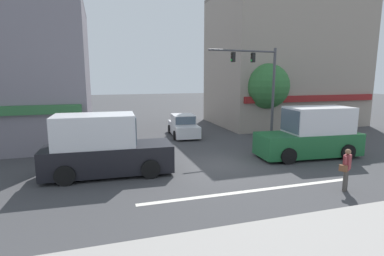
{
  "coord_description": "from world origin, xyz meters",
  "views": [
    {
      "loc": [
        -5.48,
        -13.35,
        4.41
      ],
      "look_at": [
        -0.77,
        2.0,
        1.6
      ],
      "focal_mm": 28.0,
      "sensor_mm": 36.0,
      "label": 1
    }
  ],
  "objects_px": {
    "utility_pole_near_left": "(66,76)",
    "sedan_crossing_center": "(183,126)",
    "box_truck_approaching_near": "(104,148)",
    "street_tree": "(267,86)",
    "traffic_light_mast": "(261,79)",
    "pedestrian_foreground_with_bag": "(346,167)",
    "box_truck_crossing_leftbound": "(312,134)"
  },
  "relations": [
    {
      "from": "utility_pole_near_left",
      "to": "sedan_crossing_center",
      "type": "distance_m",
      "value": 8.73
    },
    {
      "from": "utility_pole_near_left",
      "to": "box_truck_approaching_near",
      "type": "height_order",
      "value": "utility_pole_near_left"
    },
    {
      "from": "street_tree",
      "to": "utility_pole_near_left",
      "type": "height_order",
      "value": "utility_pole_near_left"
    },
    {
      "from": "sedan_crossing_center",
      "to": "street_tree",
      "type": "bearing_deg",
      "value": -4.55
    },
    {
      "from": "traffic_light_mast",
      "to": "pedestrian_foreground_with_bag",
      "type": "distance_m",
      "value": 9.47
    },
    {
      "from": "street_tree",
      "to": "sedan_crossing_center",
      "type": "distance_m",
      "value": 7.17
    },
    {
      "from": "box_truck_approaching_near",
      "to": "pedestrian_foreground_with_bag",
      "type": "bearing_deg",
      "value": -28.15
    },
    {
      "from": "utility_pole_near_left",
      "to": "pedestrian_foreground_with_bag",
      "type": "distance_m",
      "value": 15.1
    },
    {
      "from": "box_truck_approaching_near",
      "to": "street_tree",
      "type": "bearing_deg",
      "value": 29.75
    },
    {
      "from": "utility_pole_near_left",
      "to": "pedestrian_foreground_with_bag",
      "type": "relative_size",
      "value": 5.1
    },
    {
      "from": "street_tree",
      "to": "pedestrian_foreground_with_bag",
      "type": "xyz_separation_m",
      "value": [
        -3.44,
        -11.76,
        -2.65
      ]
    },
    {
      "from": "street_tree",
      "to": "traffic_light_mast",
      "type": "distance_m",
      "value": 3.71
    },
    {
      "from": "utility_pole_near_left",
      "to": "traffic_light_mast",
      "type": "relative_size",
      "value": 1.37
    },
    {
      "from": "traffic_light_mast",
      "to": "box_truck_crossing_leftbound",
      "type": "relative_size",
      "value": 1.08
    },
    {
      "from": "box_truck_approaching_near",
      "to": "box_truck_crossing_leftbound",
      "type": "bearing_deg",
      "value": -0.77
    },
    {
      "from": "traffic_light_mast",
      "to": "sedan_crossing_center",
      "type": "bearing_deg",
      "value": 141.54
    },
    {
      "from": "street_tree",
      "to": "pedestrian_foreground_with_bag",
      "type": "relative_size",
      "value": 3.21
    },
    {
      "from": "traffic_light_mast",
      "to": "pedestrian_foreground_with_bag",
      "type": "relative_size",
      "value": 3.71
    },
    {
      "from": "street_tree",
      "to": "sedan_crossing_center",
      "type": "xyz_separation_m",
      "value": [
        -6.55,
        0.52,
        -2.89
      ]
    },
    {
      "from": "traffic_light_mast",
      "to": "utility_pole_near_left",
      "type": "bearing_deg",
      "value": 173.97
    },
    {
      "from": "street_tree",
      "to": "traffic_light_mast",
      "type": "height_order",
      "value": "traffic_light_mast"
    },
    {
      "from": "traffic_light_mast",
      "to": "sedan_crossing_center",
      "type": "height_order",
      "value": "traffic_light_mast"
    },
    {
      "from": "sedan_crossing_center",
      "to": "traffic_light_mast",
      "type": "bearing_deg",
      "value": -38.46
    },
    {
      "from": "sedan_crossing_center",
      "to": "box_truck_crossing_leftbound",
      "type": "distance_m",
      "value": 9.28
    },
    {
      "from": "box_truck_crossing_leftbound",
      "to": "street_tree",
      "type": "bearing_deg",
      "value": 79.04
    },
    {
      "from": "street_tree",
      "to": "box_truck_approaching_near",
      "type": "height_order",
      "value": "street_tree"
    },
    {
      "from": "pedestrian_foreground_with_bag",
      "to": "street_tree",
      "type": "bearing_deg",
      "value": 73.68
    },
    {
      "from": "utility_pole_near_left",
      "to": "box_truck_crossing_leftbound",
      "type": "distance_m",
      "value": 14.24
    },
    {
      "from": "pedestrian_foreground_with_bag",
      "to": "box_truck_approaching_near",
      "type": "bearing_deg",
      "value": 151.85
    },
    {
      "from": "sedan_crossing_center",
      "to": "pedestrian_foreground_with_bag",
      "type": "bearing_deg",
      "value": -75.83
    },
    {
      "from": "utility_pole_near_left",
      "to": "pedestrian_foreground_with_bag",
      "type": "height_order",
      "value": "utility_pole_near_left"
    },
    {
      "from": "traffic_light_mast",
      "to": "box_truck_approaching_near",
      "type": "distance_m",
      "value": 11.3
    }
  ]
}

